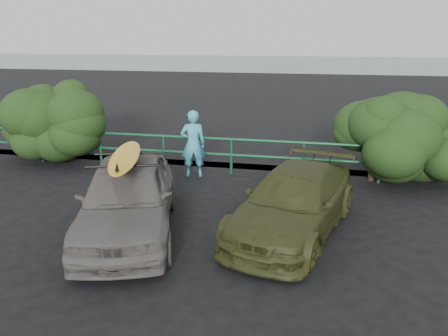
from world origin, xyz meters
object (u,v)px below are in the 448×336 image
(olive_vehicle, at_px, (294,202))
(sedan, at_px, (128,197))
(man, at_px, (193,144))
(guardrail, at_px, (197,154))
(surfboard, at_px, (125,157))

(olive_vehicle, bearing_deg, sedan, -151.64)
(man, bearing_deg, sedan, 70.01)
(guardrail, height_order, surfboard, surfboard)
(guardrail, relative_size, man, 7.53)
(olive_vehicle, bearing_deg, surfboard, -151.64)
(surfboard, bearing_deg, olive_vehicle, -4.31)
(guardrail, height_order, man, man)
(guardrail, distance_m, olive_vehicle, 4.55)
(guardrail, bearing_deg, olive_vehicle, -49.69)
(olive_vehicle, distance_m, surfboard, 3.41)
(man, relative_size, surfboard, 0.74)
(surfboard, bearing_deg, man, 68.78)
(man, xyz_separation_m, surfboard, (-0.26, -3.77, 0.64))
(sedan, xyz_separation_m, olive_vehicle, (3.19, 0.73, -0.12))
(man, height_order, surfboard, man)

